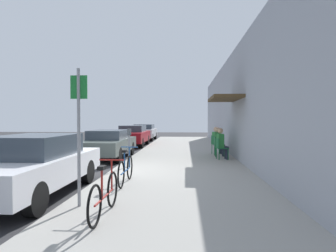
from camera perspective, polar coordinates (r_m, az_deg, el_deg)
ground_plane at (r=9.54m, az=-11.30°, el=-9.35°), size 60.00×60.00×0.00m
sidewalk_slab at (r=11.19m, az=2.71°, el=-7.43°), size 4.50×32.00×0.12m
building_facade at (r=11.31m, az=14.99°, el=4.48°), size 1.40×32.00×4.79m
parked_car_0 at (r=7.33m, az=-25.29°, el=-6.96°), size 1.80×4.40×1.40m
parked_car_1 at (r=13.21m, az=-11.90°, el=-3.41°), size 1.80×4.40×1.28m
parked_car_2 at (r=19.07m, az=-7.08°, el=-1.83°), size 1.80×4.40×1.37m
parked_car_3 at (r=24.30m, az=-4.77°, el=-1.17°), size 1.80×4.40×1.35m
parking_meter at (r=10.03m, az=-7.76°, el=-3.70°), size 0.12×0.10×1.32m
street_sign at (r=5.62m, az=-17.40°, el=0.02°), size 0.32×0.06×2.60m
bicycle_0 at (r=5.09m, az=-12.57°, el=-13.31°), size 0.46×1.71×0.90m
bicycle_1 at (r=7.47m, az=-8.44°, el=-8.58°), size 0.46×1.71×0.90m
cafe_chair_0 at (r=11.95m, az=10.42°, el=-4.17°), size 0.51×0.51×0.87m
seated_patron_0 at (r=11.96m, az=10.70°, el=-3.25°), size 0.48×0.42×1.29m
cafe_chair_1 at (r=12.95m, az=9.88°, el=-3.75°), size 0.45×0.45×0.87m
seated_patron_1 at (r=12.94m, az=10.15°, el=-2.90°), size 0.43×0.36×1.29m
cafe_chair_2 at (r=13.76m, az=9.52°, el=-3.45°), size 0.56×0.56×0.87m
seated_patron_2 at (r=13.77m, az=9.75°, el=-2.65°), size 0.51×0.47×1.29m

